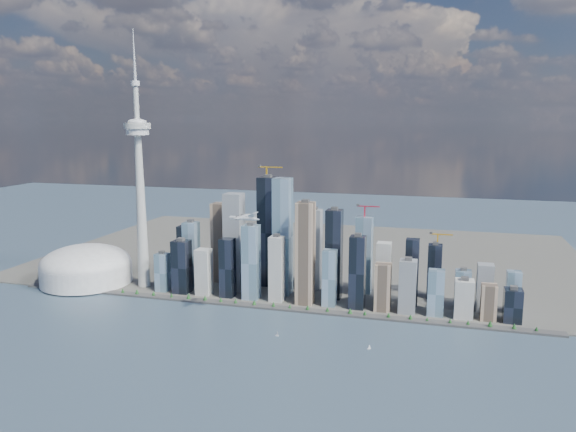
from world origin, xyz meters
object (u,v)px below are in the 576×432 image
(needle_tower, at_px, (140,182))
(airplane, at_px, (244,218))
(dome_stadium, at_px, (86,267))
(sailboat_east, at_px, (277,334))
(sailboat_west, at_px, (369,347))

(needle_tower, bearing_deg, airplane, -30.16)
(needle_tower, xyz_separation_m, dome_stadium, (-140.00, -10.00, -196.40))
(sailboat_east, bearing_deg, airplane, -175.55)
(sailboat_east, bearing_deg, sailboat_west, 16.39)
(sailboat_west, bearing_deg, airplane, 153.06)
(dome_stadium, height_order, sailboat_west, dome_stadium)
(sailboat_west, relative_size, sailboat_east, 0.82)
(dome_stadium, bearing_deg, needle_tower, 4.09)
(airplane, bearing_deg, sailboat_east, -10.10)
(dome_stadium, bearing_deg, sailboat_east, -20.01)
(sailboat_west, xyz_separation_m, sailboat_east, (-160.12, 13.12, 0.58))
(dome_stadium, height_order, sailboat_east, dome_stadium)
(dome_stadium, bearing_deg, sailboat_west, -16.51)
(dome_stadium, relative_size, airplane, 3.34)
(needle_tower, height_order, sailboat_east, needle_tower)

